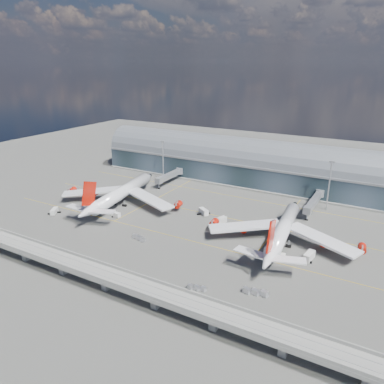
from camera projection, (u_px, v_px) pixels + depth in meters
The scene contains 19 objects.
ground at pixel (188, 229), 170.04m from camera, with size 500.00×500.00×0.00m, color #474744.
taxi_lines at pixel (210, 212), 188.20m from camera, with size 200.00×80.12×0.01m.
terminal at pixel (251, 165), 230.38m from camera, with size 200.00×30.00×28.00m.
guideway at pixel (105, 276), 123.09m from camera, with size 220.00×8.50×7.20m.
floodlight_mast_left at pixel (163, 160), 233.93m from camera, with size 3.00×0.70×25.70m.
floodlight_mast_right at pixel (329, 184), 187.53m from camera, with size 3.00×0.70×25.70m.
airliner_left at pixel (120, 194), 196.66m from camera, with size 67.60×71.13×21.71m.
airliner_right at pixel (282, 231), 154.41m from camera, with size 64.50×67.45×21.39m.
jet_bridge_left at pixel (171, 175), 232.09m from camera, with size 4.40×28.00×7.25m.
jet_bridge_right at pixel (314, 200), 189.73m from camera, with size 4.40×32.00×7.25m.
service_truck_0 at pixel (54, 211), 186.24m from camera, with size 5.11×6.58×2.66m.
service_truck_1 at pixel (116, 215), 181.90m from camera, with size 4.65×2.60×2.59m.
service_truck_2 at pixel (276, 256), 143.61m from camera, with size 7.50×3.25×2.63m.
service_truck_3 at pixel (309, 256), 142.62m from camera, with size 3.41×6.88×3.19m.
service_truck_4 at pixel (221, 220), 175.03m from camera, with size 4.08×5.81×3.07m.
service_truck_5 at pixel (204, 212), 185.07m from camera, with size 6.53×5.48×3.02m.
cargo_train_0 at pixel (197, 288), 124.30m from camera, with size 6.71×2.89×1.47m.
cargo_train_1 at pixel (139, 238), 159.20m from camera, with size 7.49×3.14×1.64m.
cargo_train_2 at pixel (255, 292), 121.69m from camera, with size 8.55×3.31×1.87m.
Camera 1 is at (77.64, -134.11, 71.99)m, focal length 35.00 mm.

